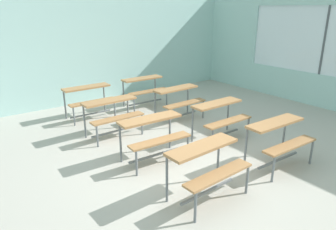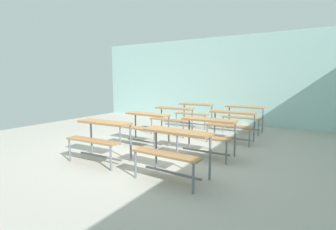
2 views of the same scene
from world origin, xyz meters
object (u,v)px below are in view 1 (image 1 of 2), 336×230
Objects in this scene: desk_bench_r0c0 at (208,160)px; desk_bench_r0c1 at (280,134)px; desk_bench_r2c1 at (179,96)px; desk_bench_r3c0 at (89,95)px; desk_bench_r1c0 at (154,130)px; desk_bench_r2c0 at (112,110)px; desk_bench_r3c1 at (145,85)px; desk_bench_r1c1 at (221,113)px.

desk_bench_r0c1 is at bearing -3.47° from desk_bench_r0c0.
desk_bench_r3c0 is at bearing 138.37° from desk_bench_r2c1.
desk_bench_r1c0 and desk_bench_r3c0 have the same top height.
desk_bench_r2c0 is 1.01× the size of desk_bench_r3c0.
desk_bench_r1c0 is 1.00× the size of desk_bench_r2c1.
desk_bench_r0c1 is 4.10m from desk_bench_r3c1.
desk_bench_r1c1 is 3.16m from desk_bench_r3c0.
desk_bench_r0c0 is at bearing -141.07° from desk_bench_r1c1.
desk_bench_r0c0 is at bearing -123.21° from desk_bench_r2c1.
desk_bench_r3c0 is 1.56m from desk_bench_r3c1.
desk_bench_r2c1 is at bearing 90.21° from desk_bench_r0c1.
desk_bench_r3c0 and desk_bench_r3c1 have the same top height.
desk_bench_r1c0 and desk_bench_r1c1 have the same top height.
desk_bench_r2c0 is at bearing 122.07° from desk_bench_r0c1.
desk_bench_r1c0 is 1.02× the size of desk_bench_r3c0.
desk_bench_r1c1 is at bearing 91.70° from desk_bench_r0c1.
desk_bench_r3c0 is at bearing 92.58° from desk_bench_r1c0.
desk_bench_r1c1 is (1.54, -0.04, 0.00)m from desk_bench_r1c0.
desk_bench_r2c0 is 1.33m from desk_bench_r3c0.
desk_bench_r1c0 is at bearing -119.12° from desk_bench_r3c1.
desk_bench_r1c1 and desk_bench_r3c1 have the same top height.
desk_bench_r1c0 is 3.15m from desk_bench_r3c1.
desk_bench_r0c0 and desk_bench_r1c1 have the same top height.
desk_bench_r2c1 is 1.02× the size of desk_bench_r3c0.
desk_bench_r3c1 is at bearing 66.32° from desk_bench_r0c0.
desk_bench_r2c1 is (0.07, 2.72, 0.00)m from desk_bench_r0c1.
desk_bench_r0c0 and desk_bench_r1c0 have the same top height.
desk_bench_r2c1 is 1.38m from desk_bench_r3c1.
desk_bench_r1c0 is at bearing -89.86° from desk_bench_r3c0.
desk_bench_r0c0 is at bearing -88.83° from desk_bench_r1c0.
desk_bench_r2c1 is (1.68, -0.02, 0.00)m from desk_bench_r2c0.
desk_bench_r3c0 is 1.00× the size of desk_bench_r3c1.
desk_bench_r0c0 is 1.00× the size of desk_bench_r1c0.
desk_bench_r0c0 is 1.57m from desk_bench_r0c1.
desk_bench_r1c0 is (0.03, 1.34, 0.00)m from desk_bench_r0c0.
desk_bench_r1c1 is at bearing 37.09° from desk_bench_r0c0.
desk_bench_r3c1 is at bearing 90.77° from desk_bench_r2c1.
desk_bench_r0c1 and desk_bench_r2c1 have the same top height.
desk_bench_r0c0 and desk_bench_r2c0 have the same top height.
desk_bench_r2c1 and desk_bench_r3c1 have the same top height.
desk_bench_r2c1 is at bearing -2.24° from desk_bench_r2c0.
desk_bench_r2c0 is (-0.04, 2.72, 0.00)m from desk_bench_r0c0.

